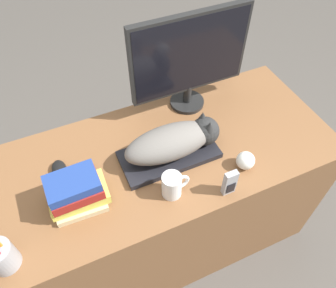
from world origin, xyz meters
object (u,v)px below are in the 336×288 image
at_px(monitor, 190,58).
at_px(keyboard, 170,154).
at_px(coffee_mug, 173,185).
at_px(pen_cup, 1,256).
at_px(book_stack, 76,192).
at_px(computer_mouse, 59,169).
at_px(cat, 177,140).
at_px(baseball, 245,161).
at_px(phone, 230,183).

bearing_deg(monitor, keyboard, -128.78).
bearing_deg(coffee_mug, pen_cup, -177.79).
xyz_separation_m(keyboard, book_stack, (-0.38, -0.06, 0.05)).
bearing_deg(coffee_mug, computer_mouse, 143.80).
relative_size(cat, baseball, 5.37).
relative_size(coffee_mug, pen_cup, 0.47).
relative_size(keyboard, cat, 1.00).
bearing_deg(computer_mouse, pen_cup, -128.78).
distance_m(monitor, book_stack, 0.67).
xyz_separation_m(keyboard, cat, (0.03, 0.00, 0.07)).
relative_size(computer_mouse, coffee_mug, 0.87).
bearing_deg(computer_mouse, monitor, 13.32).
relative_size(coffee_mug, baseball, 1.47).
bearing_deg(keyboard, computer_mouse, 166.28).
bearing_deg(computer_mouse, book_stack, -76.68).
distance_m(monitor, baseball, 0.46).
height_order(computer_mouse, pen_cup, pen_cup).
distance_m(keyboard, monitor, 0.39).
xyz_separation_m(baseball, phone, (-0.12, -0.07, 0.02)).
xyz_separation_m(coffee_mug, phone, (0.18, -0.08, 0.01)).
distance_m(keyboard, baseball, 0.29).
distance_m(keyboard, computer_mouse, 0.42).
bearing_deg(computer_mouse, phone, -32.00).
bearing_deg(coffee_mug, phone, -22.85).
bearing_deg(book_stack, phone, -19.67).
bearing_deg(phone, coffee_mug, 157.15).
distance_m(cat, pen_cup, 0.69).
distance_m(computer_mouse, book_stack, 0.17).
xyz_separation_m(cat, computer_mouse, (-0.44, 0.10, -0.07)).
xyz_separation_m(coffee_mug, book_stack, (-0.31, 0.10, 0.02)).
bearing_deg(pen_cup, monitor, 26.95).
bearing_deg(book_stack, cat, 7.88).
relative_size(computer_mouse, pen_cup, 0.41).
xyz_separation_m(computer_mouse, coffee_mug, (0.35, -0.26, 0.03)).
bearing_deg(baseball, monitor, 96.15).
distance_m(monitor, phone, 0.52).
bearing_deg(cat, phone, -68.09).
height_order(keyboard, cat, cat).
height_order(coffee_mug, pen_cup, pen_cup).
bearing_deg(phone, cat, 111.91).
bearing_deg(cat, monitor, 55.75).
xyz_separation_m(pen_cup, phone, (0.76, -0.06, 0.00)).
bearing_deg(pen_cup, computer_mouse, 51.22).
distance_m(computer_mouse, baseball, 0.70).
bearing_deg(cat, pen_cup, -164.97).
bearing_deg(monitor, book_stack, -152.24).
bearing_deg(monitor, coffee_mug, -122.63).
distance_m(computer_mouse, pen_cup, 0.36).
distance_m(cat, coffee_mug, 0.18).
xyz_separation_m(keyboard, monitor, (0.20, 0.24, 0.23)).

